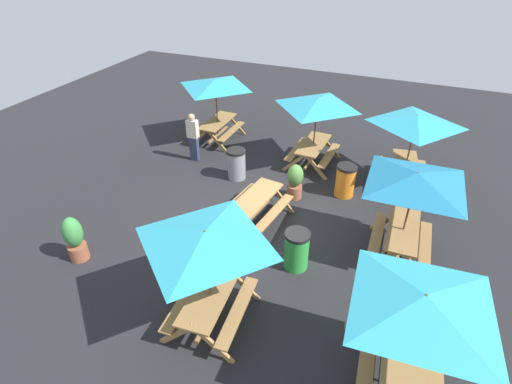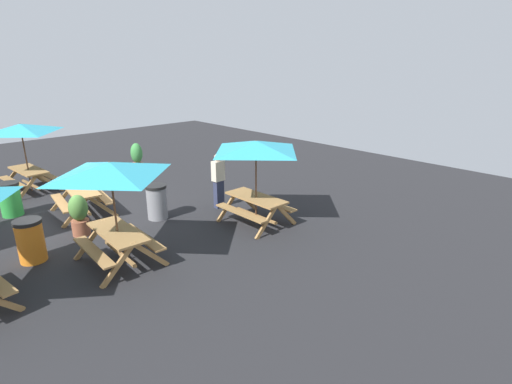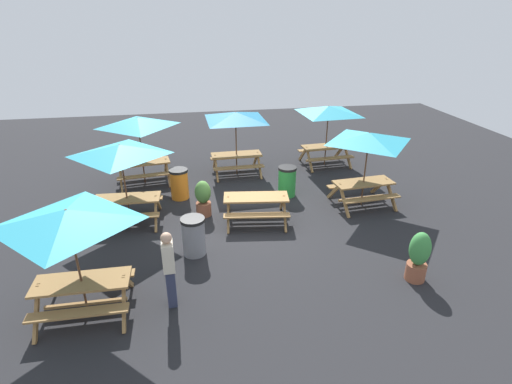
{
  "view_description": "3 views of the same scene",
  "coord_description": "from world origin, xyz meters",
  "px_view_note": "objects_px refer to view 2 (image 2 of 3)",
  "views": [
    {
      "loc": [
        -8.21,
        -3.01,
        6.63
      ],
      "look_at": [
        -0.25,
        0.32,
        0.9
      ],
      "focal_mm": 28.0,
      "sensor_mm": 36.0,
      "label": 1
    },
    {
      "loc": [
        11.12,
        -3.48,
        4.29
      ],
      "look_at": [
        3.72,
        3.51,
        0.9
      ],
      "focal_mm": 28.0,
      "sensor_mm": 36.0,
      "label": 2
    },
    {
      "loc": [
        1.5,
        10.25,
        5.48
      ],
      "look_at": [
        -0.25,
        0.32,
        0.9
      ],
      "focal_mm": 28.0,
      "sensor_mm": 36.0,
      "label": 3
    }
  ],
  "objects_px": {
    "picnic_table_0": "(82,195)",
    "person_standing": "(218,179)",
    "picnic_table_3": "(111,177)",
    "trash_bin_orange": "(31,241)",
    "trash_bin_green": "(10,199)",
    "potted_plant_1": "(79,215)",
    "trash_bin_gray": "(157,202)",
    "picnic_table_1": "(256,152)",
    "picnic_table_2": "(21,133)",
    "potted_plant_0": "(137,158)"
  },
  "relations": [
    {
      "from": "trash_bin_orange",
      "to": "potted_plant_0",
      "type": "distance_m",
      "value": 7.35
    },
    {
      "from": "trash_bin_orange",
      "to": "trash_bin_green",
      "type": "distance_m",
      "value": 3.44
    },
    {
      "from": "picnic_table_1",
      "to": "person_standing",
      "type": "xyz_separation_m",
      "value": [
        -1.67,
        0.03,
        -1.1
      ]
    },
    {
      "from": "picnic_table_0",
      "to": "potted_plant_0",
      "type": "bearing_deg",
      "value": 139.92
    },
    {
      "from": "person_standing",
      "to": "trash_bin_orange",
      "type": "bearing_deg",
      "value": 175.67
    },
    {
      "from": "trash_bin_gray",
      "to": "trash_bin_green",
      "type": "bearing_deg",
      "value": -136.22
    },
    {
      "from": "picnic_table_0",
      "to": "picnic_table_1",
      "type": "distance_m",
      "value": 5.28
    },
    {
      "from": "trash_bin_green",
      "to": "person_standing",
      "type": "distance_m",
      "value": 5.97
    },
    {
      "from": "potted_plant_0",
      "to": "potted_plant_1",
      "type": "height_order",
      "value": "potted_plant_0"
    },
    {
      "from": "potted_plant_1",
      "to": "person_standing",
      "type": "bearing_deg",
      "value": 77.46
    },
    {
      "from": "picnic_table_2",
      "to": "trash_bin_green",
      "type": "height_order",
      "value": "picnic_table_2"
    },
    {
      "from": "trash_bin_orange",
      "to": "picnic_table_1",
      "type": "bearing_deg",
      "value": 70.24
    },
    {
      "from": "picnic_table_1",
      "to": "trash_bin_orange",
      "type": "height_order",
      "value": "picnic_table_1"
    },
    {
      "from": "picnic_table_2",
      "to": "trash_bin_orange",
      "type": "relative_size",
      "value": 2.38
    },
    {
      "from": "picnic_table_0",
      "to": "trash_bin_green",
      "type": "height_order",
      "value": "trash_bin_green"
    },
    {
      "from": "trash_bin_orange",
      "to": "trash_bin_gray",
      "type": "height_order",
      "value": "same"
    },
    {
      "from": "trash_bin_gray",
      "to": "potted_plant_1",
      "type": "distance_m",
      "value": 2.05
    },
    {
      "from": "trash_bin_gray",
      "to": "potted_plant_1",
      "type": "bearing_deg",
      "value": -99.59
    },
    {
      "from": "trash_bin_green",
      "to": "trash_bin_gray",
      "type": "distance_m",
      "value": 4.26
    },
    {
      "from": "picnic_table_3",
      "to": "trash_bin_gray",
      "type": "height_order",
      "value": "picnic_table_3"
    },
    {
      "from": "trash_bin_orange",
      "to": "potted_plant_1",
      "type": "height_order",
      "value": "potted_plant_1"
    },
    {
      "from": "trash_bin_orange",
      "to": "trash_bin_gray",
      "type": "distance_m",
      "value": 3.35
    },
    {
      "from": "trash_bin_orange",
      "to": "person_standing",
      "type": "bearing_deg",
      "value": 88.12
    },
    {
      "from": "trash_bin_gray",
      "to": "picnic_table_3",
      "type": "bearing_deg",
      "value": -48.09
    },
    {
      "from": "picnic_table_0",
      "to": "trash_bin_gray",
      "type": "height_order",
      "value": "trash_bin_gray"
    },
    {
      "from": "picnic_table_1",
      "to": "picnic_table_3",
      "type": "xyz_separation_m",
      "value": [
        -0.42,
        -3.74,
        0.0
      ]
    },
    {
      "from": "picnic_table_3",
      "to": "person_standing",
      "type": "distance_m",
      "value": 4.12
    },
    {
      "from": "trash_bin_orange",
      "to": "person_standing",
      "type": "distance_m",
      "value": 5.16
    },
    {
      "from": "picnic_table_2",
      "to": "potted_plant_1",
      "type": "relative_size",
      "value": 2.17
    },
    {
      "from": "picnic_table_1",
      "to": "potted_plant_1",
      "type": "height_order",
      "value": "picnic_table_1"
    },
    {
      "from": "person_standing",
      "to": "picnic_table_3",
      "type": "bearing_deg",
      "value": -164.12
    },
    {
      "from": "picnic_table_2",
      "to": "trash_bin_green",
      "type": "relative_size",
      "value": 2.38
    },
    {
      "from": "picnic_table_0",
      "to": "trash_bin_orange",
      "type": "bearing_deg",
      "value": -34.6
    },
    {
      "from": "picnic_table_0",
      "to": "trash_bin_gray",
      "type": "distance_m",
      "value": 2.28
    },
    {
      "from": "picnic_table_1",
      "to": "trash_bin_orange",
      "type": "distance_m",
      "value": 5.64
    },
    {
      "from": "picnic_table_0",
      "to": "trash_bin_green",
      "type": "bearing_deg",
      "value": -122.28
    },
    {
      "from": "potted_plant_1",
      "to": "person_standing",
      "type": "xyz_separation_m",
      "value": [
        0.85,
        3.82,
        0.33
      ]
    },
    {
      "from": "potted_plant_0",
      "to": "trash_bin_gray",
      "type": "bearing_deg",
      "value": -21.65
    },
    {
      "from": "trash_bin_orange",
      "to": "potted_plant_1",
      "type": "relative_size",
      "value": 0.91
    },
    {
      "from": "picnic_table_0",
      "to": "trash_bin_orange",
      "type": "height_order",
      "value": "trash_bin_orange"
    },
    {
      "from": "trash_bin_green",
      "to": "trash_bin_gray",
      "type": "relative_size",
      "value": 1.0
    },
    {
      "from": "picnic_table_0",
      "to": "picnic_table_3",
      "type": "height_order",
      "value": "picnic_table_3"
    },
    {
      "from": "picnic_table_1",
      "to": "trash_bin_green",
      "type": "xyz_separation_m",
      "value": [
        -5.25,
        -4.72,
        -1.49
      ]
    },
    {
      "from": "picnic_table_1",
      "to": "trash_bin_gray",
      "type": "xyz_separation_m",
      "value": [
        -2.18,
        -1.78,
        -1.49
      ]
    },
    {
      "from": "picnic_table_0",
      "to": "trash_bin_green",
      "type": "distance_m",
      "value": 2.01
    },
    {
      "from": "trash_bin_green",
      "to": "potted_plant_0",
      "type": "distance_m",
      "value": 5.16
    },
    {
      "from": "trash_bin_green",
      "to": "potted_plant_0",
      "type": "xyz_separation_m",
      "value": [
        -1.74,
        4.86,
        0.11
      ]
    },
    {
      "from": "trash_bin_green",
      "to": "person_standing",
      "type": "height_order",
      "value": "person_standing"
    },
    {
      "from": "picnic_table_2",
      "to": "potted_plant_1",
      "type": "xyz_separation_m",
      "value": [
        4.85,
        -0.14,
        -1.44
      ]
    },
    {
      "from": "picnic_table_0",
      "to": "person_standing",
      "type": "xyz_separation_m",
      "value": [
        2.3,
        3.21,
        0.32
      ]
    }
  ]
}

